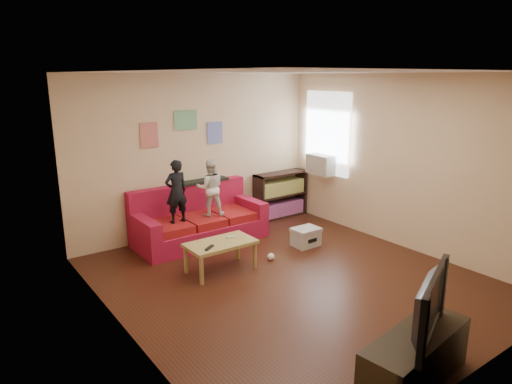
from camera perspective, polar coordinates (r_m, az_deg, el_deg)
room_shell at (r=5.81m, az=4.65°, el=1.28°), size 4.52×5.02×2.72m
sofa at (r=7.60m, az=-7.26°, el=-3.74°), size 2.12×0.98×0.93m
child_a at (r=7.08m, az=-9.94°, el=0.07°), size 0.36×0.24×0.98m
child_b at (r=7.36m, az=-5.75°, el=0.51°), size 0.55×0.50×0.92m
coffee_table at (r=6.37m, az=-4.43°, el=-6.76°), size 0.96×0.53×0.43m
remote at (r=6.13m, az=-5.85°, el=-6.94°), size 0.19×0.14×0.02m
game_controller at (r=6.48m, az=-3.17°, el=-5.64°), size 0.14×0.05×0.03m
bookshelf at (r=8.79m, az=3.06°, el=-0.62°), size 1.09×0.33×0.87m
window at (r=8.44m, az=8.89°, el=7.26°), size 0.04×1.08×1.48m
ac_unit at (r=8.44m, az=8.17°, el=3.44°), size 0.28×0.55×0.35m
artwork_left at (r=7.40m, az=-13.22°, el=6.93°), size 0.30×0.01×0.40m
artwork_center at (r=7.65m, az=-8.78°, el=8.88°), size 0.42×0.01×0.32m
artwork_right at (r=7.94m, az=-5.16°, el=7.37°), size 0.30×0.01×0.38m
file_box at (r=7.38m, az=6.25°, el=-5.59°), size 0.43×0.33×0.30m
tv_stand at (r=4.52m, az=19.27°, el=-19.02°), size 1.30×0.58×0.47m
television at (r=4.25m, az=19.87°, el=-12.98°), size 1.00×0.54×0.60m
tissue at (r=6.83m, az=1.88°, el=-8.07°), size 0.12×0.12×0.10m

